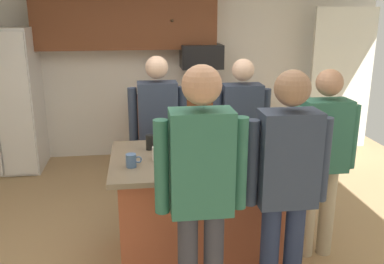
{
  "coord_description": "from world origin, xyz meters",
  "views": [
    {
      "loc": [
        -0.28,
        -3.24,
        2.09
      ],
      "look_at": [
        0.18,
        0.25,
        1.05
      ],
      "focal_mm": 39.48,
      "sensor_mm": 36.0,
      "label": 1
    }
  ],
  "objects": [
    {
      "name": "person_guest_left",
      "position": [
        0.72,
        0.67,
        0.94
      ],
      "size": [
        0.57,
        0.22,
        1.63
      ],
      "rotation": [
        0.0,
        0.0,
        -2.22
      ],
      "color": "#232D4C",
      "rests_on": "ground"
    },
    {
      "name": "cabinet_run_upper",
      "position": [
        -0.4,
        2.6,
        1.93
      ],
      "size": [
        2.4,
        0.38,
        0.75
      ],
      "color": "brown"
    },
    {
      "name": "cabinet_run_lower",
      "position": [
        0.6,
        2.48,
        0.45
      ],
      "size": [
        1.8,
        0.63,
        0.9
      ],
      "color": "brown",
      "rests_on": "ground"
    },
    {
      "name": "glass_stout_tall",
      "position": [
        0.59,
        -0.09,
        1.02
      ],
      "size": [
        0.06,
        0.06,
        0.17
      ],
      "color": "black",
      "rests_on": "kitchen_island"
    },
    {
      "name": "person_guest_by_door",
      "position": [
        0.08,
        -0.89,
        1.04
      ],
      "size": [
        0.57,
        0.24,
        1.79
      ],
      "rotation": [
        0.0,
        0.0,
        1.46
      ],
      "color": "#383842",
      "rests_on": "ground"
    },
    {
      "name": "serving_tray",
      "position": [
        0.17,
        -0.04,
        0.95
      ],
      "size": [
        0.44,
        0.3,
        0.04
      ],
      "color": "#B7B7BC",
      "rests_on": "kitchen_island"
    },
    {
      "name": "glass_dark_ale",
      "position": [
        -0.2,
        0.17,
        1.0
      ],
      "size": [
        0.06,
        0.06,
        0.13
      ],
      "color": "black",
      "rests_on": "kitchen_island"
    },
    {
      "name": "person_elder_center",
      "position": [
        -0.09,
        0.76,
        0.95
      ],
      "size": [
        0.57,
        0.22,
        1.66
      ],
      "rotation": [
        0.0,
        0.0,
        -1.25
      ],
      "color": "#383842",
      "rests_on": "ground"
    },
    {
      "name": "mug_ceramic_white",
      "position": [
        -0.14,
        -0.09,
        0.99
      ],
      "size": [
        0.13,
        0.09,
        0.11
      ],
      "color": "white",
      "rests_on": "kitchen_island"
    },
    {
      "name": "kitchen_island",
      "position": [
        0.18,
        -0.05,
        0.47
      ],
      "size": [
        1.39,
        0.98,
        0.93
      ],
      "color": "#AD5638",
      "rests_on": "ground"
    },
    {
      "name": "microwave_over_range",
      "position": [
        0.6,
        2.5,
        1.45
      ],
      "size": [
        0.56,
        0.4,
        0.32
      ],
      "primitive_type": "cube",
      "color": "black"
    },
    {
      "name": "floor",
      "position": [
        0.0,
        0.0,
        0.0
      ],
      "size": [
        7.04,
        7.04,
        0.0
      ],
      "primitive_type": "plane",
      "color": "tan",
      "rests_on": "ground"
    },
    {
      "name": "refrigerator",
      "position": [
        -2.0,
        2.38,
        0.93
      ],
      "size": [
        0.86,
        0.76,
        1.86
      ],
      "color": "white",
      "rests_on": "ground"
    },
    {
      "name": "mug_blue_stoneware",
      "position": [
        -0.35,
        -0.22,
        0.98
      ],
      "size": [
        0.12,
        0.08,
        0.1
      ],
      "color": "#4C6B99",
      "rests_on": "kitchen_island"
    },
    {
      "name": "person_host_foreground",
      "position": [
        1.22,
        -0.13,
        0.94
      ],
      "size": [
        0.57,
        0.22,
        1.63
      ],
      "rotation": [
        0.0,
        0.0,
        3.07
      ],
      "color": "tan",
      "rests_on": "ground"
    },
    {
      "name": "french_door_window_panel",
      "position": [
        2.6,
        2.4,
        1.1
      ],
      "size": [
        0.9,
        0.06,
        2.0
      ],
      "primitive_type": "cube",
      "color": "white",
      "rests_on": "ground"
    },
    {
      "name": "back_wall",
      "position": [
        0.0,
        2.8,
        1.3
      ],
      "size": [
        6.4,
        0.1,
        2.6
      ],
      "primitive_type": "cube",
      "color": "white",
      "rests_on": "ground"
    },
    {
      "name": "person_guest_right",
      "position": [
        0.66,
        -0.79,
        1.01
      ],
      "size": [
        0.57,
        0.23,
        1.73
      ],
      "rotation": [
        0.0,
        0.0,
        2.15
      ],
      "color": "#232D4C",
      "rests_on": "ground"
    }
  ]
}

